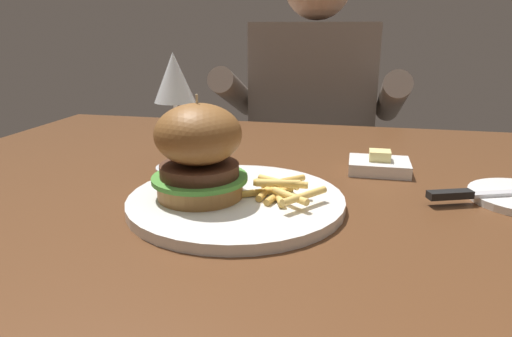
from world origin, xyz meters
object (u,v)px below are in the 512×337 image
burger_sandwich (199,151)px  diner_person (311,162)px  butter_dish (379,165)px  wine_glass (174,84)px  table_knife (490,193)px  main_plate (236,201)px

burger_sandwich → diner_person: 0.88m
butter_dish → burger_sandwich: bearing=-139.1°
burger_sandwich → butter_dish: size_ratio=1.38×
burger_sandwich → butter_dish: 0.32m
wine_glass → butter_dish: size_ratio=1.97×
wine_glass → table_knife: (0.46, -0.06, -0.13)m
wine_glass → diner_person: diner_person is taller
main_plate → diner_person: 0.86m
main_plate → butter_dish: 0.27m
main_plate → table_knife: 0.34m
main_plate → burger_sandwich: bearing=-167.7°
wine_glass → butter_dish: wine_glass is taller
burger_sandwich → wine_glass: wine_glass is taller
wine_glass → diner_person: size_ratio=0.16×
butter_dish → main_plate: bearing=-134.3°
main_plate → wine_glass: bearing=134.1°
main_plate → diner_person: bearing=88.5°
burger_sandwich → diner_person: (0.07, 0.84, -0.25)m
main_plate → wine_glass: 0.24m
main_plate → wine_glass: wine_glass is taller
table_knife → butter_dish: (-0.14, 0.11, -0.00)m
wine_glass → butter_dish: 0.35m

